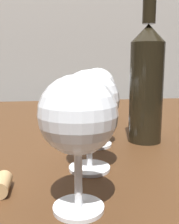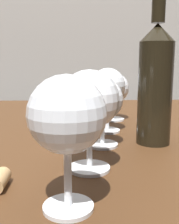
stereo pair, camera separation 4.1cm
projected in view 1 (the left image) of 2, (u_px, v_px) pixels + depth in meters
The scene contains 8 objects.
dining_table at pixel (42, 161), 0.69m from camera, with size 1.53×0.98×0.77m.
wine_glass_white at pixel (78, 118), 0.30m from camera, with size 0.09×0.09×0.16m.
wine_glass_merlot at pixel (90, 102), 0.41m from camera, with size 0.09×0.09×0.16m.
wine_glass_cabernet at pixel (96, 101), 0.54m from camera, with size 0.08×0.08×0.13m.
wine_glass_empty at pixel (97, 87), 0.64m from camera, with size 0.08×0.08×0.15m.
wine_glass_rose at pixel (100, 89), 0.77m from camera, with size 0.08×0.08×0.13m.
wine_bottle at pixel (147, 81), 0.56m from camera, with size 0.07×0.07×0.31m.
cork at pixel (2, 184), 0.35m from camera, with size 0.02×0.02×0.04m, color tan.
Camera 1 is at (0.03, -0.66, 0.94)m, focal length 44.15 mm.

